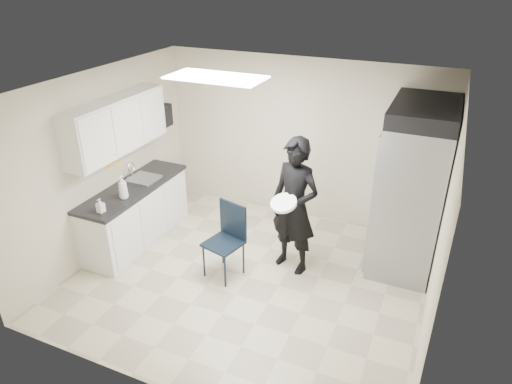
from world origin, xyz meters
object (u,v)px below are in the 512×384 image
at_px(lower_counter, 136,215).
at_px(commercial_fridge, 412,194).
at_px(man_tuxedo, 295,207).
at_px(folding_chair, 223,244).

bearing_deg(lower_counter, commercial_fridge, 15.88).
relative_size(commercial_fridge, man_tuxedo, 1.10).
height_order(commercial_fridge, man_tuxedo, commercial_fridge).
bearing_deg(folding_chair, commercial_fridge, 46.26).
xyz_separation_m(lower_counter, folding_chair, (1.62, -0.27, 0.07)).
distance_m(lower_counter, man_tuxedo, 2.47).
distance_m(folding_chair, man_tuxedo, 1.06).
xyz_separation_m(commercial_fridge, man_tuxedo, (-1.38, -0.79, -0.10)).
bearing_deg(lower_counter, man_tuxedo, 6.77).
relative_size(folding_chair, man_tuxedo, 0.53).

